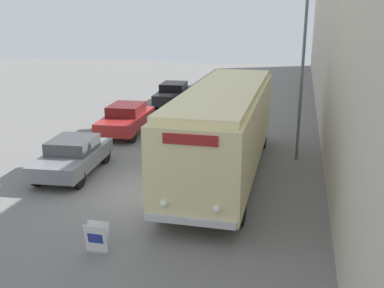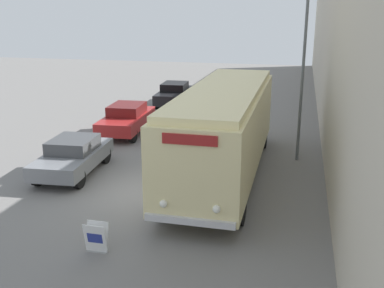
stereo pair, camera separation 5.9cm
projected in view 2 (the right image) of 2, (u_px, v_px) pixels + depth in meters
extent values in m
plane|color=slate|center=(153.00, 193.00, 15.76)|extent=(80.00, 80.00, 0.00)
cube|color=beige|center=(329.00, 54.00, 22.53)|extent=(0.30, 60.00, 8.10)
cylinder|color=black|center=(164.00, 200.00, 13.82)|extent=(0.28, 1.07, 1.07)
cylinder|color=black|center=(240.00, 208.00, 13.29)|extent=(0.28, 1.07, 1.07)
cylinder|color=black|center=(214.00, 133.00, 21.28)|extent=(0.28, 1.07, 1.07)
cylinder|color=black|center=(264.00, 137.00, 20.75)|extent=(0.28, 1.07, 1.07)
cube|color=beige|center=(224.00, 128.00, 16.90)|extent=(2.68, 10.82, 2.66)
cube|color=#F8E8A7|center=(225.00, 90.00, 16.49)|extent=(2.46, 10.38, 0.24)
cube|color=silver|center=(189.00, 221.00, 12.16)|extent=(2.54, 0.12, 0.20)
sphere|color=white|center=(163.00, 204.00, 12.23)|extent=(0.22, 0.22, 0.22)
sphere|color=white|center=(217.00, 209.00, 11.90)|extent=(0.22, 0.22, 0.22)
cube|color=maroon|center=(190.00, 140.00, 11.54)|extent=(1.47, 0.06, 0.28)
cube|color=gray|center=(97.00, 251.00, 11.93)|extent=(0.55, 0.18, 0.01)
cube|color=white|center=(95.00, 239.00, 11.74)|extent=(0.61, 0.17, 0.82)
cube|color=white|center=(97.00, 236.00, 11.88)|extent=(0.61, 0.17, 0.82)
cube|color=navy|center=(95.00, 238.00, 11.72)|extent=(0.43, 0.06, 0.29)
cylinder|color=#595E60|center=(303.00, 76.00, 18.20)|extent=(0.12, 0.12, 7.13)
cylinder|color=black|center=(37.00, 176.00, 16.32)|extent=(0.22, 0.69, 0.69)
cylinder|color=black|center=(79.00, 179.00, 16.07)|extent=(0.22, 0.69, 0.69)
cylinder|color=black|center=(69.00, 153.00, 18.94)|extent=(0.22, 0.69, 0.69)
cylinder|color=black|center=(105.00, 155.00, 18.70)|extent=(0.22, 0.69, 0.69)
cube|color=slate|center=(73.00, 158.00, 17.43)|extent=(2.17, 4.31, 0.56)
cube|color=#3F4043|center=(73.00, 145.00, 17.38)|extent=(1.71, 2.00, 0.50)
cylinder|color=black|center=(101.00, 134.00, 21.89)|extent=(0.22, 0.72, 0.72)
cylinder|color=black|center=(133.00, 135.00, 21.63)|extent=(0.22, 0.72, 0.72)
cylinder|color=black|center=(122.00, 119.00, 24.91)|extent=(0.22, 0.72, 0.72)
cylinder|color=black|center=(150.00, 120.00, 24.64)|extent=(0.22, 0.72, 0.72)
cube|color=#A52323|center=(127.00, 121.00, 23.18)|extent=(2.18, 4.71, 0.62)
cube|color=#5B1313|center=(127.00, 109.00, 23.12)|extent=(1.73, 2.17, 0.52)
cylinder|color=black|center=(157.00, 105.00, 28.85)|extent=(0.22, 0.60, 0.60)
cylinder|color=black|center=(181.00, 106.00, 28.58)|extent=(0.22, 0.60, 0.60)
cylinder|color=black|center=(169.00, 96.00, 31.81)|extent=(0.22, 0.60, 0.60)
cylinder|color=black|center=(190.00, 97.00, 31.54)|extent=(0.22, 0.60, 0.60)
cube|color=black|center=(174.00, 96.00, 30.09)|extent=(2.07, 4.64, 0.69)
cube|color=black|center=(175.00, 86.00, 30.03)|extent=(1.66, 2.13, 0.50)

